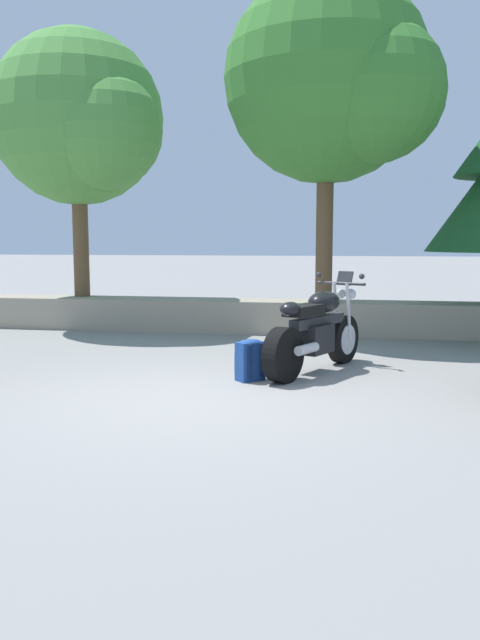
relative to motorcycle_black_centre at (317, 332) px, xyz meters
The scene contains 6 objects.
ground_plane 1.97m from the motorcycle_black_centre, 125.09° to the right, with size 120.00×120.00×0.00m, color gray.
stone_wall 3.43m from the motorcycle_black_centre, 108.71° to the left, with size 36.00×0.80×0.55m, color gray.
motorcycle_black_centre is the anchor object (origin of this frame).
rider_backpack 0.98m from the motorcycle_black_centre, 138.13° to the right, with size 0.35×0.35×0.47m.
leafy_tree_far_left 6.33m from the motorcycle_black_centre, 142.57° to the left, with size 3.20×3.05×4.69m.
leafy_tree_mid_left 4.73m from the motorcycle_black_centre, 88.75° to the left, with size 3.49×3.33×5.26m.
Camera 1 is at (1.57, -6.16, 1.57)m, focal length 36.42 mm.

